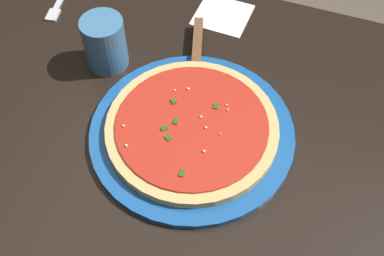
{
  "coord_description": "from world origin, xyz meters",
  "views": [
    {
      "loc": [
        0.2,
        -0.47,
        1.46
      ],
      "look_at": [
        0.03,
        -0.02,
        0.78
      ],
      "focal_mm": 45.24,
      "sensor_mm": 36.0,
      "label": 1
    }
  ],
  "objects_px": {
    "pizza": "(192,127)",
    "pizza_server": "(196,58)",
    "cup_tall_drink": "(105,43)",
    "serving_plate": "(192,133)",
    "napkin_folded_right": "(223,15)"
  },
  "relations": [
    {
      "from": "pizza",
      "to": "napkin_folded_right",
      "type": "relative_size",
      "value": 2.68
    },
    {
      "from": "serving_plate",
      "to": "pizza",
      "type": "bearing_deg",
      "value": -154.72
    },
    {
      "from": "pizza",
      "to": "napkin_folded_right",
      "type": "height_order",
      "value": "pizza"
    },
    {
      "from": "serving_plate",
      "to": "cup_tall_drink",
      "type": "bearing_deg",
      "value": 153.57
    },
    {
      "from": "pizza_server",
      "to": "serving_plate",
      "type": "bearing_deg",
      "value": -72.84
    },
    {
      "from": "pizza",
      "to": "pizza_server",
      "type": "bearing_deg",
      "value": 107.15
    },
    {
      "from": "pizza",
      "to": "pizza_server",
      "type": "distance_m",
      "value": 0.17
    },
    {
      "from": "serving_plate",
      "to": "napkin_folded_right",
      "type": "xyz_separation_m",
      "value": [
        -0.05,
        0.31,
        -0.01
      ]
    },
    {
      "from": "cup_tall_drink",
      "to": "serving_plate",
      "type": "bearing_deg",
      "value": -26.43
    },
    {
      "from": "serving_plate",
      "to": "pizza_server",
      "type": "bearing_deg",
      "value": 107.16
    },
    {
      "from": "cup_tall_drink",
      "to": "napkin_folded_right",
      "type": "relative_size",
      "value": 0.94
    },
    {
      "from": "serving_plate",
      "to": "cup_tall_drink",
      "type": "distance_m",
      "value": 0.24
    },
    {
      "from": "napkin_folded_right",
      "to": "pizza_server",
      "type": "bearing_deg",
      "value": -91.72
    },
    {
      "from": "pizza",
      "to": "cup_tall_drink",
      "type": "bearing_deg",
      "value": 153.57
    },
    {
      "from": "pizza_server",
      "to": "cup_tall_drink",
      "type": "bearing_deg",
      "value": -161.57
    }
  ]
}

